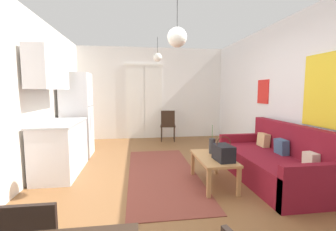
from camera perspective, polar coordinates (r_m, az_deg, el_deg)
ground_plane at (r=3.68m, az=0.27°, el=-17.26°), size 4.83×7.61×0.10m
wall_back at (r=6.91m, az=-4.08°, el=5.43°), size 4.43×0.13×2.68m
wall_right at (r=4.26m, az=30.53°, el=4.33°), size 0.12×7.21×2.68m
wall_left at (r=3.74m, az=-34.74°, el=3.95°), size 0.12×7.21×2.68m
area_rug at (r=4.06m, az=-1.41°, el=-14.15°), size 1.13×2.91×0.01m
couch at (r=4.06m, az=24.89°, el=-10.71°), size 0.89×1.98×0.89m
coffee_table at (r=3.58m, az=11.22°, el=-10.93°), size 0.50×0.94×0.43m
bamboo_vase at (r=3.71m, az=10.90°, el=-7.43°), size 0.10×0.10×0.46m
handbag at (r=3.37m, az=13.62°, el=-8.95°), size 0.24×0.35×0.35m
refrigerator at (r=5.35m, az=-21.67°, el=0.17°), size 0.61×0.60×1.79m
kitchen_counter at (r=4.31m, az=-25.65°, el=-2.77°), size 0.63×1.30×2.09m
accent_chair at (r=6.43m, az=-0.02°, el=-2.13°), size 0.47×0.45×0.87m
pendant_lamp_near at (r=3.15m, az=2.28°, el=18.84°), size 0.26×0.26×0.70m
pendant_lamp_far at (r=5.62m, az=-2.61°, el=14.27°), size 0.20×0.20×0.57m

